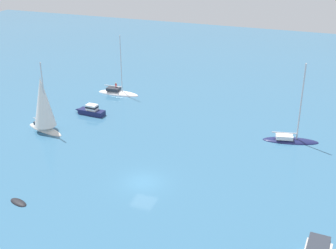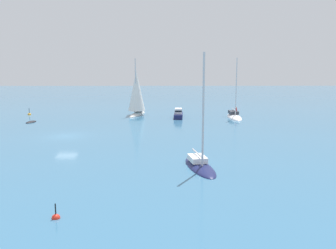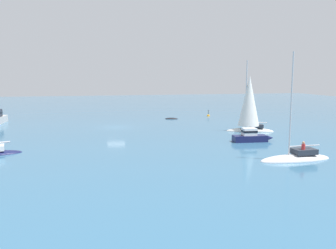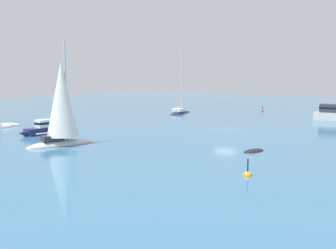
{
  "view_description": "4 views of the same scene",
  "coord_description": "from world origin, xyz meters",
  "px_view_note": "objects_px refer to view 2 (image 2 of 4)",
  "views": [
    {
      "loc": [
        16.74,
        -38.05,
        25.37
      ],
      "look_at": [
        -1.25,
        11.08,
        1.86
      ],
      "focal_mm": 48.61,
      "sensor_mm": 36.0,
      "label": 1
    },
    {
      "loc": [
        46.68,
        12.35,
        9.9
      ],
      "look_at": [
        0.4,
        12.69,
        1.54
      ],
      "focal_mm": 41.05,
      "sensor_mm": 36.0,
      "label": 2
    },
    {
      "loc": [
        3.53,
        51.53,
        7.59
      ],
      "look_at": [
        -6.41,
        6.1,
        1.05
      ],
      "focal_mm": 38.21,
      "sensor_mm": 36.0,
      "label": 3
    },
    {
      "loc": [
        -40.25,
        -20.71,
        6.29
      ],
      "look_at": [
        -4.11,
        5.21,
        0.7
      ],
      "focal_mm": 42.23,
      "sensor_mm": 36.0,
      "label": 4
    }
  ],
  "objects_px": {
    "motor_cruiser": "(178,114)",
    "sailboat": "(200,165)",
    "ketch": "(137,94)",
    "mooring_buoy": "(56,218)",
    "ketch_1": "(234,117)",
    "rib": "(31,122)",
    "channel_buoy": "(29,115)"
  },
  "relations": [
    {
      "from": "motor_cruiser",
      "to": "rib",
      "type": "xyz_separation_m",
      "value": [
        4.24,
        -22.25,
        -0.6
      ]
    },
    {
      "from": "rib",
      "to": "channel_buoy",
      "type": "relative_size",
      "value": 1.75
    },
    {
      "from": "motor_cruiser",
      "to": "ketch",
      "type": "bearing_deg",
      "value": 71.03
    },
    {
      "from": "sailboat",
      "to": "channel_buoy",
      "type": "distance_m",
      "value": 40.67
    },
    {
      "from": "ketch_1",
      "to": "motor_cruiser",
      "type": "bearing_deg",
      "value": -91.4
    },
    {
      "from": "ketch",
      "to": "rib",
      "type": "relative_size",
      "value": 4.11
    },
    {
      "from": "sailboat",
      "to": "rib",
      "type": "relative_size",
      "value": 4.37
    },
    {
      "from": "motor_cruiser",
      "to": "rib",
      "type": "height_order",
      "value": "motor_cruiser"
    },
    {
      "from": "ketch_1",
      "to": "mooring_buoy",
      "type": "height_order",
      "value": "ketch_1"
    },
    {
      "from": "motor_cruiser",
      "to": "channel_buoy",
      "type": "height_order",
      "value": "motor_cruiser"
    },
    {
      "from": "sailboat",
      "to": "rib",
      "type": "distance_m",
      "value": 33.07
    },
    {
      "from": "ketch",
      "to": "rib",
      "type": "distance_m",
      "value": 17.29
    },
    {
      "from": "channel_buoy",
      "to": "mooring_buoy",
      "type": "relative_size",
      "value": 1.13
    },
    {
      "from": "mooring_buoy",
      "to": "sailboat",
      "type": "bearing_deg",
      "value": 137.83
    },
    {
      "from": "motor_cruiser",
      "to": "sailboat",
      "type": "height_order",
      "value": "sailboat"
    },
    {
      "from": "ketch",
      "to": "mooring_buoy",
      "type": "height_order",
      "value": "ketch"
    },
    {
      "from": "ketch",
      "to": "channel_buoy",
      "type": "xyz_separation_m",
      "value": [
        -0.5,
        -18.25,
        -3.48
      ]
    },
    {
      "from": "motor_cruiser",
      "to": "rib",
      "type": "bearing_deg",
      "value": 104.51
    },
    {
      "from": "ketch_1",
      "to": "rib",
      "type": "height_order",
      "value": "ketch_1"
    },
    {
      "from": "motor_cruiser",
      "to": "channel_buoy",
      "type": "xyz_separation_m",
      "value": [
        -3.38,
        -25.14,
        -0.58
      ]
    },
    {
      "from": "sailboat",
      "to": "mooring_buoy",
      "type": "xyz_separation_m",
      "value": [
        10.86,
        -9.84,
        -0.22
      ]
    },
    {
      "from": "motor_cruiser",
      "to": "rib",
      "type": "relative_size",
      "value": 2.0
    },
    {
      "from": "motor_cruiser",
      "to": "ketch_1",
      "type": "relative_size",
      "value": 0.48
    },
    {
      "from": "ketch_1",
      "to": "channel_buoy",
      "type": "xyz_separation_m",
      "value": [
        -3.32,
        -34.16,
        -0.11
      ]
    },
    {
      "from": "motor_cruiser",
      "to": "sailboat",
      "type": "xyz_separation_m",
      "value": [
        27.8,
        0.96,
        -0.36
      ]
    },
    {
      "from": "ketch",
      "to": "sailboat",
      "type": "bearing_deg",
      "value": 31.42
    },
    {
      "from": "sailboat",
      "to": "ketch",
      "type": "relative_size",
      "value": 1.06
    },
    {
      "from": "ketch",
      "to": "motor_cruiser",
      "type": "bearing_deg",
      "value": 84.37
    },
    {
      "from": "motor_cruiser",
      "to": "sailboat",
      "type": "bearing_deg",
      "value": -174.3
    },
    {
      "from": "ketch",
      "to": "mooring_buoy",
      "type": "distance_m",
      "value": 41.74
    },
    {
      "from": "ketch",
      "to": "rib",
      "type": "height_order",
      "value": "ketch"
    },
    {
      "from": "channel_buoy",
      "to": "mooring_buoy",
      "type": "bearing_deg",
      "value": 21.15
    }
  ]
}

